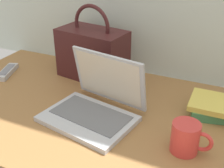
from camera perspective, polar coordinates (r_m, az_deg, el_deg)
desk at (r=1.05m, az=2.78°, el=-7.10°), size 1.60×0.76×0.03m
laptop at (r=1.03m, az=-3.31°, el=-4.02°), size 0.35×0.31×0.22m
coffee_mug at (r=0.89m, az=14.48°, el=-10.19°), size 0.12×0.08×0.10m
remote_control_near at (r=1.44m, az=-20.03°, el=2.31°), size 0.10×0.17×0.02m
handbag at (r=1.29m, az=-3.88°, el=6.18°), size 0.32×0.20×0.33m
book_stack at (r=1.11m, az=19.80°, el=-4.39°), size 0.19×0.17×0.05m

